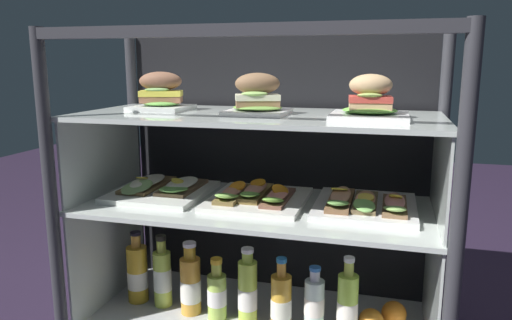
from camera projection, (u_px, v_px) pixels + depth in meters
case_frame at (266, 166)px, 1.59m from camera, size 1.13×0.52×0.94m
riser_lower_tier at (256, 264)px, 1.53m from camera, size 1.06×0.45×0.37m
shelf_lower_glass at (256, 206)px, 1.49m from camera, size 1.08×0.47×0.01m
riser_upper_tier at (256, 162)px, 1.46m from camera, size 1.06×0.45×0.27m
shelf_upper_glass at (256, 116)px, 1.44m from camera, size 1.08×0.47×0.01m
plated_roll_sandwich_right_of_center at (161, 95)px, 1.53m from camera, size 0.17×0.17×0.12m
plated_roll_sandwich_left_of_center at (257, 99)px, 1.41m from camera, size 0.18×0.18×0.12m
plated_roll_sandwich_far_right at (370, 103)px, 1.30m from camera, size 0.21×0.21×0.12m
open_sandwich_tray_left_of_center at (162, 189)px, 1.60m from camera, size 0.29×0.32×0.06m
open_sandwich_tray_mid_left at (255, 196)px, 1.51m from camera, size 0.29×0.32×0.06m
open_sandwich_tray_mid_right at (365, 204)px, 1.42m from camera, size 0.29×0.32×0.06m
juice_bottle_tucked_behind at (138, 273)px, 1.66m from camera, size 0.07×0.07×0.25m
juice_bottle_front_right_end at (162, 277)px, 1.63m from camera, size 0.06×0.06×0.25m
juice_bottle_front_middle at (191, 285)px, 1.58m from camera, size 0.07×0.07×0.24m
juice_bottle_front_fourth at (217, 294)px, 1.55m from camera, size 0.06×0.06×0.20m
juice_bottle_front_second at (248, 291)px, 1.53m from camera, size 0.06×0.06×0.24m
juice_bottle_front_left_end at (281, 302)px, 1.50m from camera, size 0.07×0.07×0.23m
juice_bottle_back_left at (314, 304)px, 1.48m from camera, size 0.06×0.06×0.21m
juice_bottle_back_center at (347, 305)px, 1.45m from camera, size 0.06×0.06×0.25m
orange_fruit_near_left_post at (394, 313)px, 1.52m from camera, size 0.08×0.08×0.08m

